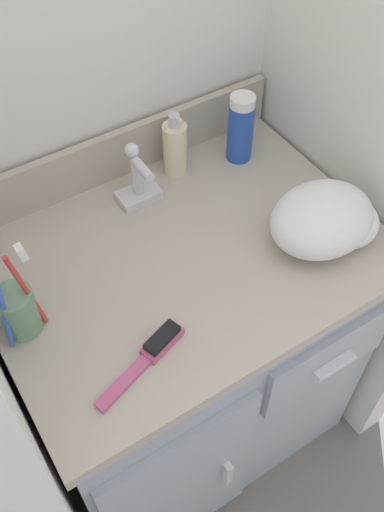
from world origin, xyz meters
The scene contains 10 objects.
ground_plane centered at (0.00, 0.00, 0.00)m, with size 6.00×6.00×0.00m, color slate.
wall_back centered at (0.00, 0.33, 1.10)m, with size 0.95×0.08×2.20m, color silver.
vanity centered at (0.00, 0.00, 0.40)m, with size 0.77×0.58×0.76m.
backsplash centered at (0.00, 0.27, 0.82)m, with size 0.77×0.02×0.11m.
sink_faucet centered at (0.00, 0.18, 0.81)m, with size 0.09×0.09×0.14m.
toothbrush_cup centered at (-0.33, 0.01, 0.82)m, with size 0.08×0.08×0.20m.
soap_dispenser centered at (0.11, 0.21, 0.83)m, with size 0.05×0.06×0.15m.
shaving_cream_can centered at (0.26, 0.18, 0.84)m, with size 0.06×0.06×0.16m.
hairbrush centered at (-0.17, -0.16, 0.77)m, with size 0.19×0.09×0.03m.
hand_towel centered at (0.25, -0.12, 0.82)m, with size 0.22×0.17×0.12m.
Camera 1 is at (-0.37, -0.61, 1.62)m, focal length 40.00 mm.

